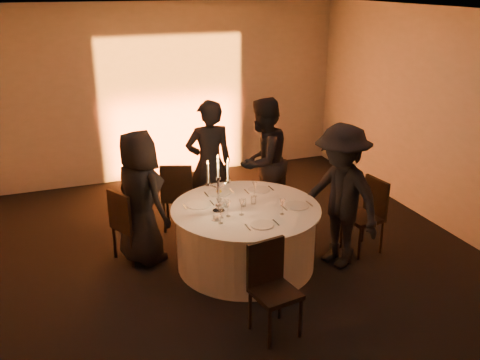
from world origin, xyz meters
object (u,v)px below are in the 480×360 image
object	(u,v)px
chair_back_left	(178,192)
chair_front	(271,283)
chair_back_right	(271,188)
coffee_cup	(216,217)
chair_left	(128,221)
guest_back_left	(209,164)
candelabra	(218,192)
chair_right	(368,211)
guest_left	(140,198)
banquet_table	(246,236)
guest_right	(340,197)
guest_back_right	(263,162)

from	to	relation	value
chair_back_left	chair_front	xyz separation A→B (m)	(0.28, -2.57, -0.02)
chair_back_right	coffee_cup	distance (m)	1.81
chair_left	chair_back_left	world-z (taller)	chair_back_left
guest_back_left	candelabra	xyz separation A→B (m)	(-0.30, -1.29, 0.11)
chair_left	chair_right	xyz separation A→B (m)	(2.94, -0.82, 0.02)
guest_left	candelabra	world-z (taller)	guest_left
chair_back_right	chair_front	size ratio (longest dim) A/B	0.96
banquet_table	chair_back_left	bearing A→B (deg)	112.57
chair_right	guest_right	xyz separation A→B (m)	(-0.54, -0.18, 0.35)
guest_left	guest_right	world-z (taller)	guest_right
banquet_table	chair_left	distance (m)	1.47
chair_left	coffee_cup	size ratio (longest dim) A/B	8.53
banquet_table	guest_back_left	distance (m)	1.38
coffee_cup	candelabra	bearing A→B (deg)	64.16
coffee_cup	chair_left	bearing A→B (deg)	136.49
chair_back_left	guest_back_left	size ratio (longest dim) A/B	0.54
guest_back_right	chair_right	bearing A→B (deg)	94.16
chair_front	coffee_cup	distance (m)	1.15
chair_back_left	chair_back_right	bearing A→B (deg)	-167.58
chair_back_right	guest_back_left	world-z (taller)	guest_back_left
chair_back_left	guest_left	size ratio (longest dim) A/B	0.59
chair_front	guest_left	world-z (taller)	guest_left
guest_back_left	banquet_table	bearing A→B (deg)	94.65
chair_back_right	chair_right	distance (m)	1.49
chair_left	chair_right	bearing A→B (deg)	-133.73
chair_front	guest_right	size ratio (longest dim) A/B	0.53
guest_back_right	coffee_cup	xyz separation A→B (m)	(-1.12, -1.30, -0.11)
chair_left	guest_left	xyz separation A→B (m)	(0.17, -0.06, 0.31)
guest_back_right	guest_left	bearing A→B (deg)	-15.77
banquet_table	chair_left	xyz separation A→B (m)	(-1.32, 0.64, 0.14)
guest_back_left	chair_left	bearing A→B (deg)	29.01
candelabra	banquet_table	bearing A→B (deg)	1.97
chair_left	candelabra	xyz separation A→B (m)	(0.97, -0.65, 0.49)
chair_back_left	coffee_cup	size ratio (longest dim) A/B	9.02
chair_left	coffee_cup	world-z (taller)	chair_left
chair_back_right	guest_left	xyz separation A→B (m)	(-1.96, -0.50, 0.33)
guest_back_left	candelabra	bearing A→B (deg)	79.31
chair_left	chair_back_left	distance (m)	1.01
guest_right	candelabra	xyz separation A→B (m)	(-1.42, 0.35, 0.13)
guest_left	candelabra	size ratio (longest dim) A/B	2.36
coffee_cup	guest_back_right	bearing A→B (deg)	49.24
banquet_table	guest_left	bearing A→B (deg)	153.51
guest_back_right	coffee_cup	distance (m)	1.73
chair_back_right	guest_back_right	world-z (taller)	guest_back_right
guest_right	guest_back_left	bearing A→B (deg)	-164.08
guest_back_right	candelabra	distance (m)	1.52
guest_left	candelabra	bearing A→B (deg)	-152.61
chair_left	guest_back_left	size ratio (longest dim) A/B	0.51
guest_back_right	chair_back_left	bearing A→B (deg)	-39.15
chair_back_right	guest_left	world-z (taller)	guest_left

